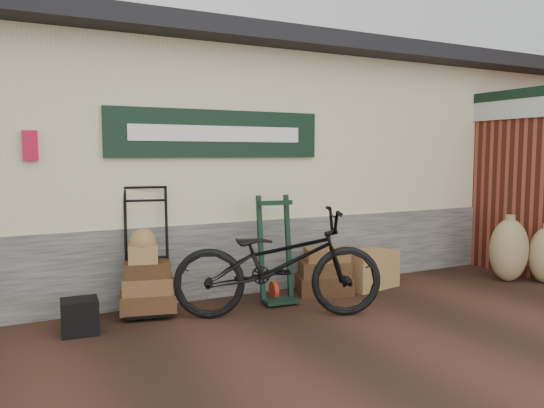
{
  "coord_description": "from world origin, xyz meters",
  "views": [
    {
      "loc": [
        -2.58,
        -4.84,
        1.72
      ],
      "look_at": [
        0.37,
        0.9,
        1.11
      ],
      "focal_mm": 35.0,
      "sensor_mm": 36.0,
      "label": 1
    }
  ],
  "objects_px": {
    "suitcase_stack": "(325,271)",
    "bicycle": "(278,257)",
    "porter_trolley": "(147,249)",
    "green_barrow": "(276,249)",
    "black_trunk": "(80,317)",
    "wicker_hamper": "(368,269)"
  },
  "relations": [
    {
      "from": "green_barrow",
      "to": "bicycle",
      "type": "xyz_separation_m",
      "value": [
        -0.24,
        -0.52,
        0.02
      ]
    },
    {
      "from": "porter_trolley",
      "to": "wicker_hamper",
      "type": "height_order",
      "value": "porter_trolley"
    },
    {
      "from": "porter_trolley",
      "to": "suitcase_stack",
      "type": "bearing_deg",
      "value": 6.87
    },
    {
      "from": "black_trunk",
      "to": "wicker_hamper",
      "type": "bearing_deg",
      "value": 3.11
    },
    {
      "from": "porter_trolley",
      "to": "green_barrow",
      "type": "relative_size",
      "value": 1.13
    },
    {
      "from": "wicker_hamper",
      "to": "black_trunk",
      "type": "xyz_separation_m",
      "value": [
        -3.56,
        -0.19,
        -0.06
      ]
    },
    {
      "from": "green_barrow",
      "to": "suitcase_stack",
      "type": "xyz_separation_m",
      "value": [
        0.69,
        0.04,
        -0.33
      ]
    },
    {
      "from": "green_barrow",
      "to": "wicker_hamper",
      "type": "relative_size",
      "value": 1.73
    },
    {
      "from": "porter_trolley",
      "to": "suitcase_stack",
      "type": "relative_size",
      "value": 2.14
    },
    {
      "from": "suitcase_stack",
      "to": "black_trunk",
      "type": "height_order",
      "value": "suitcase_stack"
    },
    {
      "from": "wicker_hamper",
      "to": "bicycle",
      "type": "bearing_deg",
      "value": -160.41
    },
    {
      "from": "green_barrow",
      "to": "black_trunk",
      "type": "relative_size",
      "value": 3.66
    },
    {
      "from": "suitcase_stack",
      "to": "porter_trolley",
      "type": "bearing_deg",
      "value": 174.01
    },
    {
      "from": "suitcase_stack",
      "to": "bicycle",
      "type": "xyz_separation_m",
      "value": [
        -0.94,
        -0.55,
        0.35
      ]
    },
    {
      "from": "wicker_hamper",
      "to": "green_barrow",
      "type": "bearing_deg",
      "value": -177.46
    },
    {
      "from": "porter_trolley",
      "to": "green_barrow",
      "type": "bearing_deg",
      "value": 2.58
    },
    {
      "from": "porter_trolley",
      "to": "black_trunk",
      "type": "relative_size",
      "value": 4.14
    },
    {
      "from": "porter_trolley",
      "to": "bicycle",
      "type": "height_order",
      "value": "porter_trolley"
    },
    {
      "from": "green_barrow",
      "to": "wicker_hamper",
      "type": "bearing_deg",
      "value": 8.97
    },
    {
      "from": "porter_trolley",
      "to": "wicker_hamper",
      "type": "xyz_separation_m",
      "value": [
        2.81,
        -0.2,
        -0.47
      ]
    },
    {
      "from": "suitcase_stack",
      "to": "bicycle",
      "type": "bearing_deg",
      "value": -149.5
    },
    {
      "from": "porter_trolley",
      "to": "green_barrow",
      "type": "height_order",
      "value": "porter_trolley"
    }
  ]
}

